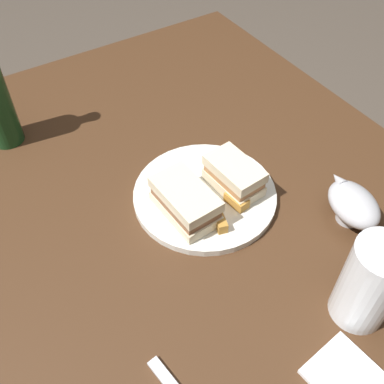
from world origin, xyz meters
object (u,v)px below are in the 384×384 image
(plate, at_px, (204,194))
(napkin, at_px, (351,382))
(sandwich_half_right, at_px, (234,176))
(sandwich_half_left, at_px, (187,200))
(pint_glass, at_px, (368,286))
(gravy_boat, at_px, (353,204))

(plate, height_order, napkin, plate)
(sandwich_half_right, bearing_deg, plate, -107.74)
(plate, bearing_deg, sandwich_half_left, -65.46)
(pint_glass, bearing_deg, gravy_boat, 138.29)
(plate, relative_size, sandwich_half_left, 2.06)
(sandwich_half_right, distance_m, gravy_boat, 0.21)
(pint_glass, distance_m, napkin, 0.13)
(pint_glass, bearing_deg, sandwich_half_right, -177.20)
(sandwich_half_right, height_order, pint_glass, pint_glass)
(sandwich_half_right, relative_size, napkin, 1.02)
(sandwich_half_right, bearing_deg, gravy_boat, 39.70)
(plate, bearing_deg, sandwich_half_right, 72.26)
(plate, height_order, sandwich_half_left, sandwich_half_left)
(gravy_boat, distance_m, napkin, 0.30)
(sandwich_half_left, xyz_separation_m, pint_glass, (0.29, 0.12, 0.03))
(plate, height_order, gravy_boat, gravy_boat)
(napkin, bearing_deg, sandwich_half_left, -175.04)
(plate, relative_size, sandwich_half_right, 2.33)
(napkin, bearing_deg, pint_glass, 130.73)
(gravy_boat, bearing_deg, sandwich_half_right, -140.30)
(gravy_boat, bearing_deg, sandwich_half_left, -123.27)
(napkin, bearing_deg, sandwich_half_right, 169.09)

